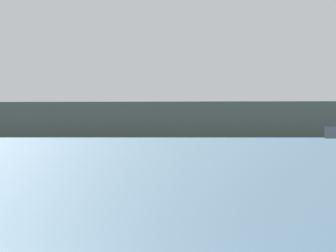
# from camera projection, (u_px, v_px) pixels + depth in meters

# --- Properties ---
(distant_headland) EXTENTS (801.59, 255.05, 54.48)m
(distant_headland) POSITION_uv_depth(u_px,v_px,m) (179.00, 121.00, 1013.21)
(distant_headland) COLOR #4C564C
(distant_headland) RESTS_ON ground_plane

